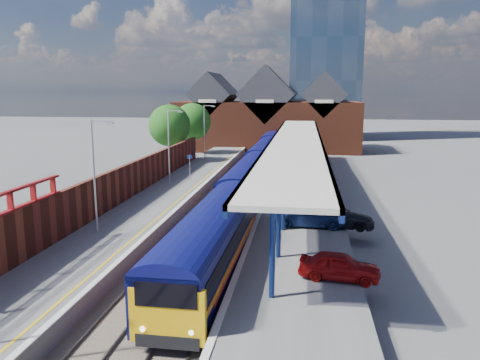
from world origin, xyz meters
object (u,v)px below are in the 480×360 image
Objects in this scene: lamp_post_b at (96,169)px; platform_sign at (190,163)px; lamp_post_c at (170,142)px; parked_car_red at (339,266)px; parked_car_dark at (338,217)px; train at (258,165)px; lamp_post_d at (205,129)px; parked_car_silver at (316,209)px; parked_car_blue at (311,216)px.

platform_sign is at bearing 85.67° from lamp_post_b.
lamp_post_b and lamp_post_c have the same top height.
parked_car_dark is at bearing 5.09° from parked_car_red.
platform_sign reaches higher than train.
platform_sign is at bearing -154.47° from train.
lamp_post_c is 1.00× the size of lamp_post_d.
lamp_post_d is 1.51× the size of parked_car_dark.
parked_car_red is (14.35, -5.58, -3.35)m from lamp_post_b.
lamp_post_c is at bearing 58.57° from parked_car_dark.
parked_car_silver is at bearing 13.01° from parked_car_red.
parked_car_silver is 0.91× the size of parked_car_blue.
platform_sign is 0.54× the size of parked_car_dark.
parked_car_dark is at bearing -90.71° from parked_car_blue.
lamp_post_c is (0.00, 16.00, 0.00)m from lamp_post_b.
lamp_post_b is 1.86× the size of parked_car_red.
parked_car_silver reaches higher than parked_car_dark.
lamp_post_b reaches higher than parked_car_red.
parked_car_red is at bearing -174.03° from parked_car_dark.
lamp_post_c is 1.64× the size of parked_car_silver.
lamp_post_b is at bearing 106.22° from parked_car_silver.
lamp_post_d is (-7.86, 10.90, 2.87)m from train.
lamp_post_c is at bearing -147.00° from train.
lamp_post_b reaches higher than parked_car_blue.
lamp_post_b is 2.80× the size of platform_sign.
platform_sign is 17.88m from parked_car_silver.
lamp_post_d is 40.37m from parked_car_red.
parked_car_silver is 1.69m from parked_car_blue.
lamp_post_d is at bearing 22.72° from parked_car_silver.
parked_car_dark is at bearing 12.19° from lamp_post_b.
lamp_post_d is at bearing 25.54° from parked_car_blue.
lamp_post_d is 2.80× the size of platform_sign.
train reaches higher than parked_car_dark.
parked_car_blue is (13.16, 3.26, -3.34)m from lamp_post_b.
lamp_post_c is at bearing 42.03° from parked_car_red.
lamp_post_b reaches higher than parked_car_dark.
lamp_post_b reaches higher than train.
train reaches higher than parked_car_blue.
lamp_post_d is at bearing 125.78° from train.
parked_car_dark is at bearing -68.61° from train.
train is 26.38× the size of platform_sign.
parked_car_silver is (13.51, -11.08, -3.29)m from lamp_post_c.
parked_car_blue is at bearing -44.07° from lamp_post_c.
parked_car_blue is at bearing -65.40° from lamp_post_d.
lamp_post_d is (0.00, 16.00, 0.00)m from lamp_post_c.
lamp_post_c reaches higher than train.
platform_sign is at bearing 37.25° from parked_car_red.
lamp_post_c and lamp_post_d have the same top height.
lamp_post_d is 31.79m from parked_car_blue.
parked_car_silver is 0.92× the size of parked_car_dark.
platform_sign is (1.36, -14.00, -2.30)m from lamp_post_d.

